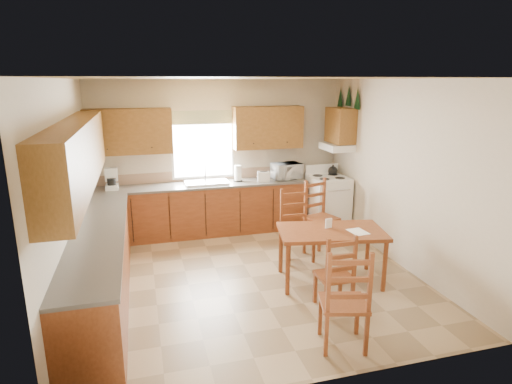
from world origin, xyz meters
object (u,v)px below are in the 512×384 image
object	(u,v)px
microwave	(287,171)
chair_near_left	(334,271)
chair_far_right	(298,226)
chair_far_left	(322,214)
chair_near_right	(344,297)
dining_table	(330,256)
stove	(327,204)

from	to	relation	value
microwave	chair_near_left	bearing A→B (deg)	-108.80
microwave	chair_far_right	bearing A→B (deg)	-113.44
chair_near_left	chair_far_left	size ratio (longest dim) A/B	0.87
chair_near_left	chair_near_right	world-z (taller)	chair_near_right
chair_near_left	dining_table	bearing A→B (deg)	-111.67
dining_table	chair_near_left	xyz separation A→B (m)	(-0.25, -0.65, 0.10)
chair_far_right	chair_near_left	bearing A→B (deg)	-93.30
stove	dining_table	world-z (taller)	stove
dining_table	chair_near_right	world-z (taller)	chair_near_right
stove	chair_near_right	world-z (taller)	chair_near_right
stove	chair_far_left	xyz separation A→B (m)	(-0.44, -0.73, 0.06)
chair_near_right	stove	bearing A→B (deg)	-97.37
stove	dining_table	xyz separation A→B (m)	(-0.86, -1.99, -0.11)
dining_table	chair_near_right	xyz separation A→B (m)	(-0.50, -1.38, 0.18)
chair_far_left	microwave	bearing A→B (deg)	85.26
dining_table	chair_far_right	xyz separation A→B (m)	(-0.17, 0.82, 0.17)
stove	chair_near_right	size ratio (longest dim) A/B	0.88
microwave	chair_far_right	size ratio (longest dim) A/B	0.44
chair_far_right	microwave	bearing A→B (deg)	77.11
chair_far_right	chair_near_right	bearing A→B (deg)	-98.56
stove	chair_far_left	distance (m)	0.86
dining_table	chair_near_left	bearing A→B (deg)	-100.21
chair_near_right	chair_far_left	world-z (taller)	chair_near_right
stove	chair_far_left	size ratio (longest dim) A/B	0.89
stove	microwave	distance (m)	0.96
chair_far_left	chair_far_right	bearing A→B (deg)	-160.69
stove	chair_far_right	bearing A→B (deg)	-133.19
stove	chair_near_left	xyz separation A→B (m)	(-1.12, -2.64, -0.01)
microwave	chair_near_right	xyz separation A→B (m)	(-0.68, -3.73, -0.52)
chair_near_right	chair_far_left	xyz separation A→B (m)	(0.92, 2.63, -0.00)
microwave	chair_near_right	distance (m)	3.82
dining_table	chair_far_left	world-z (taller)	chair_far_left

